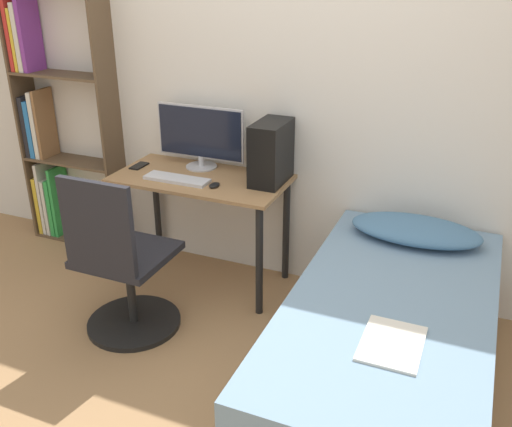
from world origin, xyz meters
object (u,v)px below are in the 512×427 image
Objects in this scene: bed at (386,349)px; keyboard at (177,179)px; bookshelf at (51,124)px; pc_tower at (271,153)px; office_chair at (122,273)px; monitor at (200,135)px.

keyboard is (-1.42, 0.53, 0.46)m from bed.
bookshelf is at bearing 166.81° from keyboard.
keyboard is 0.60m from pc_tower.
monitor is at bearing 86.16° from office_chair.
keyboard is at bearing 159.42° from bed.
keyboard is at bearing -159.08° from pc_tower.
office_chair is (1.14, -0.85, -0.50)m from bookshelf.
office_chair is 0.68m from keyboard.
monitor is 0.34m from keyboard.
keyboard is at bearing -13.19° from bookshelf.
pc_tower is (-0.88, 0.74, 0.64)m from bed.
office_chair is 1.02m from monitor.
pc_tower is at bearing 20.92° from keyboard.
pc_tower reaches higher than office_chair.
pc_tower is (0.57, 0.78, 0.53)m from office_chair.
bookshelf is 1.01× the size of bed.
bed is (2.60, -0.81, -0.61)m from bookshelf.
bookshelf reaches higher than office_chair.
bookshelf is 1.71m from pc_tower.
bookshelf is 1.22m from keyboard.
bed is (1.45, 0.05, -0.11)m from office_chair.
office_chair is at bearing -178.22° from bed.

